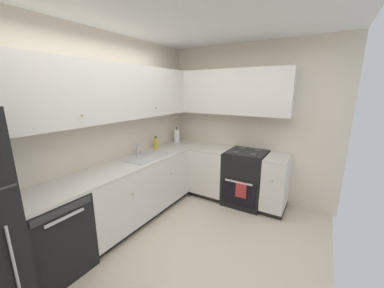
# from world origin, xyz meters

# --- Properties ---
(ground_plane) EXTENTS (3.87, 2.82, 0.02)m
(ground_plane) POSITION_xyz_m (0.00, 0.00, -0.01)
(ground_plane) COLOR beige
(wall_back) EXTENTS (3.97, 0.05, 2.61)m
(wall_back) POSITION_xyz_m (0.00, 1.43, 1.31)
(wall_back) COLOR beige
(wall_back) RESTS_ON ground_plane
(wall_right) EXTENTS (0.05, 2.92, 2.61)m
(wall_right) POSITION_xyz_m (1.96, 0.00, 1.31)
(wall_right) COLOR beige
(wall_right) RESTS_ON ground_plane
(dishwasher) EXTENTS (0.60, 0.63, 0.85)m
(dishwasher) POSITION_xyz_m (-0.83, 1.11, 0.43)
(dishwasher) COLOR black
(dishwasher) RESTS_ON ground_plane
(lower_cabinets_back) EXTENTS (1.86, 0.62, 0.85)m
(lower_cabinets_back) POSITION_xyz_m (0.40, 1.11, 0.43)
(lower_cabinets_back) COLOR silver
(lower_cabinets_back) RESTS_ON ground_plane
(countertop_back) EXTENTS (3.06, 0.60, 0.03)m
(countertop_back) POSITION_xyz_m (0.40, 1.11, 0.87)
(countertop_back) COLOR beige
(countertop_back) RESTS_ON lower_cabinets_back
(lower_cabinets_right) EXTENTS (0.62, 1.57, 0.85)m
(lower_cabinets_right) POSITION_xyz_m (1.64, 0.11, 0.43)
(lower_cabinets_right) COLOR silver
(lower_cabinets_right) RESTS_ON ground_plane
(countertop_right) EXTENTS (0.60, 1.57, 0.03)m
(countertop_right) POSITION_xyz_m (1.63, 0.11, 0.87)
(countertop_right) COLOR beige
(countertop_right) RESTS_ON lower_cabinets_right
(oven_range) EXTENTS (0.68, 0.62, 1.04)m
(oven_range) POSITION_xyz_m (1.65, -0.11, 0.45)
(oven_range) COLOR black
(oven_range) RESTS_ON ground_plane
(upper_cabinets_back) EXTENTS (2.74, 0.34, 0.72)m
(upper_cabinets_back) POSITION_xyz_m (0.24, 1.25, 1.84)
(upper_cabinets_back) COLOR silver
(upper_cabinets_right) EXTENTS (0.32, 2.12, 0.72)m
(upper_cabinets_right) POSITION_xyz_m (1.77, 0.35, 1.84)
(upper_cabinets_right) COLOR silver
(sink) EXTENTS (0.69, 0.40, 0.10)m
(sink) POSITION_xyz_m (0.62, 1.08, 0.85)
(sink) COLOR #B7B7BC
(sink) RESTS_ON countertop_back
(faucet) EXTENTS (0.07, 0.16, 0.18)m
(faucet) POSITION_xyz_m (0.63, 1.29, 1.00)
(faucet) COLOR silver
(faucet) RESTS_ON countertop_back
(soap_bottle) EXTENTS (0.07, 0.07, 0.22)m
(soap_bottle) POSITION_xyz_m (1.05, 1.29, 0.99)
(soap_bottle) COLOR gold
(soap_bottle) RESTS_ON countertop_back
(paper_towel_roll) EXTENTS (0.11, 0.11, 0.31)m
(paper_towel_roll) POSITION_xyz_m (1.64, 1.27, 1.01)
(paper_towel_roll) COLOR white
(paper_towel_roll) RESTS_ON countertop_back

